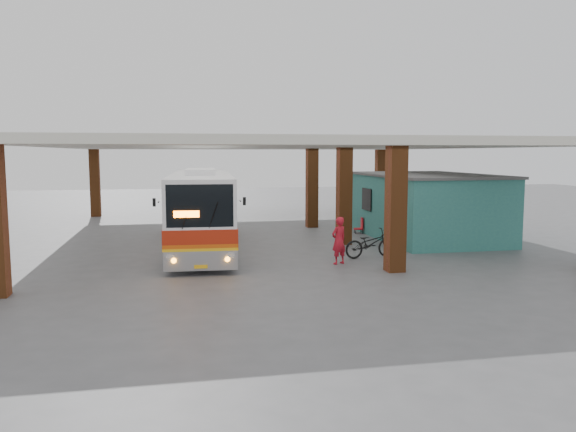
# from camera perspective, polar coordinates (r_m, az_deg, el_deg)

# --- Properties ---
(ground) EXTENTS (90.00, 90.00, 0.00)m
(ground) POSITION_cam_1_polar(r_m,az_deg,el_deg) (21.96, 0.47, -4.35)
(ground) COLOR #515154
(ground) RESTS_ON ground
(brick_columns) EXTENTS (20.10, 21.60, 4.35)m
(brick_columns) POSITION_cam_1_polar(r_m,az_deg,el_deg) (26.83, 1.24, 2.29)
(brick_columns) COLOR brown
(brick_columns) RESTS_ON ground
(canopy_roof) EXTENTS (21.00, 23.00, 0.30)m
(canopy_roof) POSITION_cam_1_polar(r_m,az_deg,el_deg) (28.05, -1.29, 7.22)
(canopy_roof) COLOR silver
(canopy_roof) RESTS_ON brick_columns
(shop_building) EXTENTS (5.20, 8.20, 3.11)m
(shop_building) POSITION_cam_1_polar(r_m,az_deg,el_deg) (27.93, 13.94, 1.01)
(shop_building) COLOR #2C6F6E
(shop_building) RESTS_ON ground
(coach_bus) EXTENTS (3.14, 11.98, 3.46)m
(coach_bus) POSITION_cam_1_polar(r_m,az_deg,el_deg) (24.57, -8.78, 0.77)
(coach_bus) COLOR white
(coach_bus) RESTS_ON ground
(motorcycle) EXTENTS (2.25, 1.05, 1.14)m
(motorcycle) POSITION_cam_1_polar(r_m,az_deg,el_deg) (22.31, 8.37, -2.77)
(motorcycle) COLOR black
(motorcycle) RESTS_ON ground
(pedestrian) EXTENTS (0.76, 0.66, 1.76)m
(pedestrian) POSITION_cam_1_polar(r_m,az_deg,el_deg) (20.85, 5.18, -2.50)
(pedestrian) COLOR red
(pedestrian) RESTS_ON ground
(red_chair) EXTENTS (0.47, 0.47, 0.81)m
(red_chair) POSITION_cam_1_polar(r_m,az_deg,el_deg) (29.01, 7.35, -1.03)
(red_chair) COLOR red
(red_chair) RESTS_ON ground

